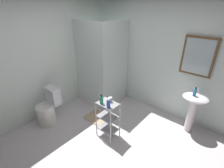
{
  "coord_description": "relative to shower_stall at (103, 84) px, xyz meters",
  "views": [
    {
      "loc": [
        1.36,
        -1.4,
        2.3
      ],
      "look_at": [
        -0.34,
        0.57,
        1.01
      ],
      "focal_mm": 25.91,
      "sensor_mm": 36.0,
      "label": 1
    }
  ],
  "objects": [
    {
      "name": "pedestal_sink",
      "position": [
        2.07,
        0.3,
        0.12
      ],
      "size": [
        0.46,
        0.37,
        0.81
      ],
      "color": "white",
      "rests_on": "ground_plane"
    },
    {
      "name": "hand_soap_bottle",
      "position": [
        2.04,
        0.26,
        0.42
      ],
      "size": [
        0.06,
        0.06,
        0.17
      ],
      "color": "#389ED1",
      "rests_on": "pedestal_sink"
    },
    {
      "name": "sink_faucet",
      "position": [
        2.07,
        0.42,
        0.4
      ],
      "size": [
        0.03,
        0.03,
        0.1
      ],
      "primitive_type": "cylinder",
      "color": "silver",
      "rests_on": "pedestal_sink"
    },
    {
      "name": "rinse_cup",
      "position": [
        0.95,
        -0.8,
        0.32
      ],
      "size": [
        0.07,
        0.07,
        0.09
      ],
      "primitive_type": "cylinder",
      "color": "silver",
      "rests_on": "storage_cart"
    },
    {
      "name": "shampoo_bottle_blue",
      "position": [
        1.05,
        -0.95,
        0.35
      ],
      "size": [
        0.06,
        0.06,
        0.16
      ],
      "color": "#344DBB",
      "rests_on": "storage_cart"
    },
    {
      "name": "ground_plane",
      "position": [
        1.21,
        -1.22,
        -0.47
      ],
      "size": [
        4.2,
        4.2,
        0.02
      ],
      "primitive_type": "cube",
      "color": "silver"
    },
    {
      "name": "bath_mat",
      "position": [
        0.46,
        -0.63,
        -0.45
      ],
      "size": [
        0.6,
        0.4,
        0.02
      ],
      "primitive_type": "cube",
      "color": "tan",
      "rests_on": "ground_plane"
    },
    {
      "name": "body_wash_bottle_green",
      "position": [
        0.88,
        -0.95,
        0.35
      ],
      "size": [
        0.06,
        0.06,
        0.18
      ],
      "color": "#2D9361",
      "rests_on": "storage_cart"
    },
    {
      "name": "wall_back",
      "position": [
        1.22,
        0.63,
        0.79
      ],
      "size": [
        4.2,
        0.14,
        2.5
      ],
      "color": "white",
      "rests_on": "ground_plane"
    },
    {
      "name": "storage_cart",
      "position": [
        0.96,
        -0.87,
        -0.03
      ],
      "size": [
        0.38,
        0.28,
        0.74
      ],
      "color": "silver",
      "rests_on": "ground_plane"
    },
    {
      "name": "toilet",
      "position": [
        -0.27,
        -1.38,
        -0.15
      ],
      "size": [
        0.37,
        0.49,
        0.76
      ],
      "color": "white",
      "rests_on": "ground_plane"
    },
    {
      "name": "shower_stall",
      "position": [
        0.0,
        0.0,
        0.0
      ],
      "size": [
        0.92,
        0.92,
        2.0
      ],
      "color": "white",
      "rests_on": "ground_plane"
    },
    {
      "name": "wall_left",
      "position": [
        -0.64,
        -1.22,
        0.79
      ],
      "size": [
        0.1,
        4.2,
        2.5
      ],
      "primitive_type": "cube",
      "color": "white",
      "rests_on": "ground_plane"
    }
  ]
}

